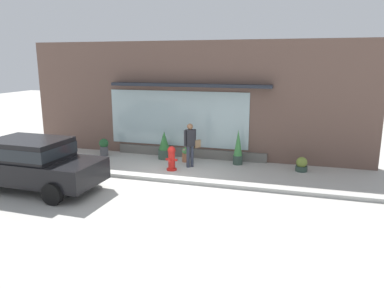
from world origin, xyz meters
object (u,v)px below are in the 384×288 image
object	(u,v)px
fire_hydrant	(172,158)
potted_plant_window_center	(302,165)
potted_plant_window_right	(186,154)
potted_plant_window_left	(238,148)
potted_plant_doorstep	(104,146)
parked_car_black	(33,161)
pedestrian_with_handbag	(191,142)
potted_plant_by_entrance	(164,146)

from	to	relation	value
fire_hydrant	potted_plant_window_center	xyz separation A→B (m)	(4.47, 1.17, -0.21)
potted_plant_window_right	potted_plant_window_left	distance (m)	2.04
fire_hydrant	potted_plant_doorstep	distance (m)	3.56
parked_car_black	fire_hydrant	bearing A→B (deg)	44.24
parked_car_black	potted_plant_window_left	world-z (taller)	parked_car_black
pedestrian_with_handbag	potted_plant_window_right	size ratio (longest dim) A/B	2.85
potted_plant_window_right	pedestrian_with_handbag	bearing A→B (deg)	-58.97
parked_car_black	potted_plant_doorstep	distance (m)	4.26
potted_plant_window_right	fire_hydrant	bearing A→B (deg)	-96.97
potted_plant_window_left	potted_plant_window_right	bearing A→B (deg)	-174.33
parked_car_black	potted_plant_doorstep	world-z (taller)	parked_car_black
pedestrian_with_handbag	potted_plant_window_center	bearing A→B (deg)	-37.28
fire_hydrant	potted_plant_doorstep	size ratio (longest dim) A/B	1.23
parked_car_black	pedestrian_with_handbag	bearing A→B (deg)	44.91
pedestrian_with_handbag	potted_plant_doorstep	bearing A→B (deg)	125.62
potted_plant_doorstep	pedestrian_with_handbag	bearing A→B (deg)	-8.50
pedestrian_with_handbag	potted_plant_doorstep	xyz separation A→B (m)	(-3.90, 0.58, -0.56)
potted_plant_window_center	potted_plant_by_entrance	size ratio (longest dim) A/B	0.46
pedestrian_with_handbag	potted_plant_window_center	xyz separation A→B (m)	(3.93, 0.59, -0.70)
pedestrian_with_handbag	potted_plant_window_right	distance (m)	1.00
potted_plant_window_right	potted_plant_doorstep	xyz separation A→B (m)	(-3.51, -0.06, 0.10)
fire_hydrant	potted_plant_window_left	world-z (taller)	potted_plant_window_left
potted_plant_window_center	potted_plant_window_left	distance (m)	2.37
pedestrian_with_handbag	potted_plant_by_entrance	xyz separation A→B (m)	(-1.34, 0.82, -0.41)
pedestrian_with_handbag	potted_plant_window_right	xyz separation A→B (m)	(-0.39, 0.64, -0.66)
potted_plant_by_entrance	potted_plant_window_left	xyz separation A→B (m)	(2.95, 0.02, 0.11)
pedestrian_with_handbag	potted_plant_window_center	world-z (taller)	pedestrian_with_handbag
parked_car_black	potted_plant_by_entrance	size ratio (longest dim) A/B	3.65
fire_hydrant	potted_plant_by_entrance	bearing A→B (deg)	119.81
potted_plant_doorstep	fire_hydrant	bearing A→B (deg)	-19.08
pedestrian_with_handbag	potted_plant_doorstep	distance (m)	3.98
pedestrian_with_handbag	fire_hydrant	bearing A→B (deg)	-178.62
potted_plant_by_entrance	potted_plant_window_left	world-z (taller)	potted_plant_window_left
potted_plant_window_right	potted_plant_window_left	size ratio (longest dim) A/B	0.43
pedestrian_with_handbag	potted_plant_window_right	world-z (taller)	pedestrian_with_handbag
potted_plant_doorstep	potted_plant_window_left	size ratio (longest dim) A/B	0.54
potted_plant_window_left	potted_plant_doorstep	bearing A→B (deg)	-177.31
potted_plant_by_entrance	potted_plant_window_left	distance (m)	2.95
potted_plant_by_entrance	potted_plant_doorstep	bearing A→B (deg)	-174.63
pedestrian_with_handbag	potted_plant_by_entrance	bearing A→B (deg)	102.57
potted_plant_window_center	potted_plant_window_left	bearing A→B (deg)	173.91
parked_car_black	potted_plant_window_left	size ratio (longest dim) A/B	3.06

